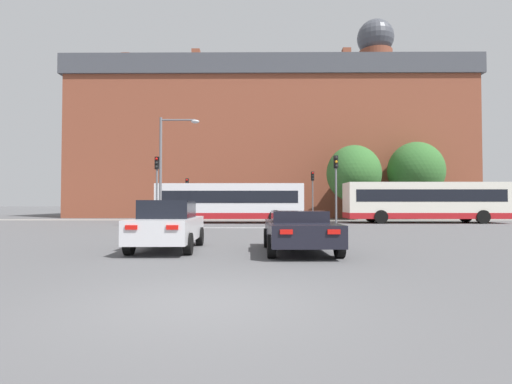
{
  "coord_description": "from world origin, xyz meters",
  "views": [
    {
      "loc": [
        0.84,
        -5.97,
        1.47
      ],
      "look_at": [
        0.61,
        22.85,
        2.31
      ],
      "focal_mm": 28.0,
      "sensor_mm": 36.0,
      "label": 1
    }
  ],
  "objects_px": {
    "bus_crossing_lead": "(230,202)",
    "pedestrian_waiting": "(356,210)",
    "traffic_light_far_left": "(187,192)",
    "traffic_light_far_right": "(313,188)",
    "traffic_light_near_left": "(157,180)",
    "street_lamp_junction": "(168,159)",
    "traffic_light_near_right": "(336,179)",
    "car_saloon_left": "(168,225)",
    "car_roadster_right": "(299,231)",
    "bus_crossing_trailing": "(425,201)"
  },
  "relations": [
    {
      "from": "car_saloon_left",
      "to": "pedestrian_waiting",
      "type": "relative_size",
      "value": 2.72
    },
    {
      "from": "car_roadster_right",
      "to": "pedestrian_waiting",
      "type": "height_order",
      "value": "pedestrian_waiting"
    },
    {
      "from": "car_saloon_left",
      "to": "traffic_light_far_right",
      "type": "xyz_separation_m",
      "value": [
        7.65,
        22.63,
        2.1
      ]
    },
    {
      "from": "car_roadster_right",
      "to": "traffic_light_far_right",
      "type": "height_order",
      "value": "traffic_light_far_right"
    },
    {
      "from": "bus_crossing_trailing",
      "to": "traffic_light_near_left",
      "type": "distance_m",
      "value": 19.89
    },
    {
      "from": "traffic_light_far_right",
      "to": "car_roadster_right",
      "type": "bearing_deg",
      "value": -98.64
    },
    {
      "from": "traffic_light_far_right",
      "to": "street_lamp_junction",
      "type": "xyz_separation_m",
      "value": [
        -10.3,
        -11.17,
        1.29
      ]
    },
    {
      "from": "bus_crossing_lead",
      "to": "traffic_light_near_left",
      "type": "bearing_deg",
      "value": -40.29
    },
    {
      "from": "car_roadster_right",
      "to": "traffic_light_far_right",
      "type": "distance_m",
      "value": 23.56
    },
    {
      "from": "car_saloon_left",
      "to": "traffic_light_far_left",
      "type": "height_order",
      "value": "traffic_light_far_left"
    },
    {
      "from": "traffic_light_near_left",
      "to": "street_lamp_junction",
      "type": "height_order",
      "value": "street_lamp_junction"
    },
    {
      "from": "bus_crossing_lead",
      "to": "traffic_light_far_right",
      "type": "bearing_deg",
      "value": 125.44
    },
    {
      "from": "car_saloon_left",
      "to": "traffic_light_far_left",
      "type": "bearing_deg",
      "value": 97.5
    },
    {
      "from": "pedestrian_waiting",
      "to": "bus_crossing_lead",
      "type": "bearing_deg",
      "value": 58.52
    },
    {
      "from": "traffic_light_near_left",
      "to": "traffic_light_near_right",
      "type": "relative_size",
      "value": 0.99
    },
    {
      "from": "traffic_light_near_left",
      "to": "pedestrian_waiting",
      "type": "xyz_separation_m",
      "value": [
        15.43,
        11.28,
        -2.07
      ]
    },
    {
      "from": "street_lamp_junction",
      "to": "pedestrian_waiting",
      "type": "relative_size",
      "value": 4.28
    },
    {
      "from": "car_saloon_left",
      "to": "bus_crossing_lead",
      "type": "bearing_deg",
      "value": 86.48
    },
    {
      "from": "bus_crossing_lead",
      "to": "pedestrian_waiting",
      "type": "relative_size",
      "value": 6.99
    },
    {
      "from": "bus_crossing_lead",
      "to": "pedestrian_waiting",
      "type": "bearing_deg",
      "value": 119.14
    },
    {
      "from": "bus_crossing_lead",
      "to": "traffic_light_near_right",
      "type": "xyz_separation_m",
      "value": [
        7.06,
        -5.26,
        1.42
      ]
    },
    {
      "from": "bus_crossing_lead",
      "to": "traffic_light_near_right",
      "type": "height_order",
      "value": "traffic_light_near_right"
    },
    {
      "from": "car_roadster_right",
      "to": "traffic_light_near_left",
      "type": "distance_m",
      "value": 15.44
    },
    {
      "from": "bus_crossing_lead",
      "to": "car_saloon_left",
      "type": "bearing_deg",
      "value": -2.23
    },
    {
      "from": "bus_crossing_trailing",
      "to": "traffic_light_near_right",
      "type": "height_order",
      "value": "traffic_light_near_right"
    },
    {
      "from": "car_roadster_right",
      "to": "bus_crossing_lead",
      "type": "height_order",
      "value": "bus_crossing_lead"
    },
    {
      "from": "traffic_light_far_left",
      "to": "traffic_light_far_right",
      "type": "xyz_separation_m",
      "value": [
        11.1,
        0.3,
        0.38
      ]
    },
    {
      "from": "traffic_light_near_right",
      "to": "car_saloon_left",
      "type": "bearing_deg",
      "value": -121.95
    },
    {
      "from": "bus_crossing_trailing",
      "to": "street_lamp_junction",
      "type": "distance_m",
      "value": 19.43
    },
    {
      "from": "traffic_light_far_right",
      "to": "traffic_light_near_left",
      "type": "bearing_deg",
      "value": -138.31
    },
    {
      "from": "traffic_light_far_left",
      "to": "street_lamp_junction",
      "type": "height_order",
      "value": "street_lamp_junction"
    },
    {
      "from": "car_saloon_left",
      "to": "traffic_light_near_right",
      "type": "distance_m",
      "value": 14.8
    },
    {
      "from": "car_roadster_right",
      "to": "bus_crossing_trailing",
      "type": "height_order",
      "value": "bus_crossing_trailing"
    },
    {
      "from": "traffic_light_near_left",
      "to": "street_lamp_junction",
      "type": "distance_m",
      "value": 1.91
    },
    {
      "from": "traffic_light_near_left",
      "to": "traffic_light_far_left",
      "type": "distance_m",
      "value": 9.74
    },
    {
      "from": "traffic_light_near_right",
      "to": "pedestrian_waiting",
      "type": "bearing_deg",
      "value": 70.45
    },
    {
      "from": "car_roadster_right",
      "to": "traffic_light_near_left",
      "type": "relative_size",
      "value": 0.97
    },
    {
      "from": "bus_crossing_trailing",
      "to": "pedestrian_waiting",
      "type": "relative_size",
      "value": 7.64
    },
    {
      "from": "bus_crossing_lead",
      "to": "traffic_light_far_left",
      "type": "xyz_separation_m",
      "value": [
        -4.14,
        4.65,
        0.92
      ]
    },
    {
      "from": "traffic_light_far_right",
      "to": "pedestrian_waiting",
      "type": "height_order",
      "value": "traffic_light_far_right"
    },
    {
      "from": "pedestrian_waiting",
      "to": "car_saloon_left",
      "type": "bearing_deg",
      "value": 93.05
    },
    {
      "from": "traffic_light_near_left",
      "to": "traffic_light_far_right",
      "type": "height_order",
      "value": "traffic_light_near_left"
    },
    {
      "from": "bus_crossing_lead",
      "to": "traffic_light_near_right",
      "type": "distance_m",
      "value": 8.92
    },
    {
      "from": "traffic_light_far_left",
      "to": "pedestrian_waiting",
      "type": "distance_m",
      "value": 15.43
    },
    {
      "from": "traffic_light_near_left",
      "to": "pedestrian_waiting",
      "type": "height_order",
      "value": "traffic_light_near_left"
    },
    {
      "from": "traffic_light_near_left",
      "to": "pedestrian_waiting",
      "type": "distance_m",
      "value": 19.23
    },
    {
      "from": "bus_crossing_lead",
      "to": "street_lamp_junction",
      "type": "relative_size",
      "value": 1.63
    },
    {
      "from": "car_roadster_right",
      "to": "traffic_light_near_right",
      "type": "relative_size",
      "value": 0.96
    },
    {
      "from": "car_roadster_right",
      "to": "traffic_light_far_left",
      "type": "xyz_separation_m",
      "value": [
        -7.57,
        22.88,
        1.86
      ]
    },
    {
      "from": "car_roadster_right",
      "to": "traffic_light_near_right",
      "type": "distance_m",
      "value": 13.67
    }
  ]
}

